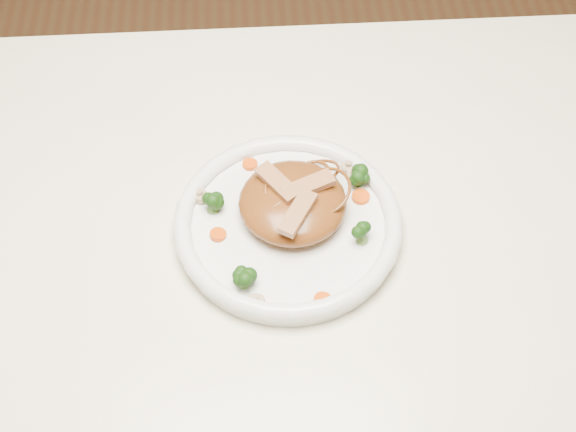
{
  "coord_description": "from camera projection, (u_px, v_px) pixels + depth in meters",
  "views": [
    {
      "loc": [
        0.0,
        -0.52,
        1.51
      ],
      "look_at": [
        0.04,
        0.04,
        0.78
      ],
      "focal_mm": 51.68,
      "sensor_mm": 36.0,
      "label": 1
    }
  ],
  "objects": [
    {
      "name": "mushroom_2",
      "position": [
        199.0,
        195.0,
        0.95
      ],
      "size": [
        0.04,
        0.04,
        0.01
      ],
      "primitive_type": "cylinder",
      "rotation": [
        0.0,
        0.0,
        -1.0
      ],
      "color": "tan",
      "rests_on": "plate"
    },
    {
      "name": "broccoli_3",
      "position": [
        363.0,
        232.0,
        0.9
      ],
      "size": [
        0.03,
        0.03,
        0.03
      ],
      "primitive_type": null,
      "rotation": [
        0.0,
        0.0,
        -0.07
      ],
      "color": "#153D0C",
      "rests_on": "plate"
    },
    {
      "name": "mushroom_1",
      "position": [
        353.0,
        175.0,
        0.97
      ],
      "size": [
        0.03,
        0.03,
        0.01
      ],
      "primitive_type": "cylinder",
      "rotation": [
        0.0,
        0.0,
        1.16
      ],
      "color": "tan",
      "rests_on": "plate"
    },
    {
      "name": "plate",
      "position": [
        288.0,
        228.0,
        0.93
      ],
      "size": [
        0.3,
        0.3,
        0.02
      ],
      "primitive_type": "cylinder",
      "rotation": [
        0.0,
        0.0,
        0.21
      ],
      "color": "white",
      "rests_on": "table"
    },
    {
      "name": "carrot_3",
      "position": [
        250.0,
        164.0,
        0.98
      ],
      "size": [
        0.02,
        0.02,
        0.0
      ],
      "primitive_type": "cylinder",
      "rotation": [
        0.0,
        0.0,
        0.35
      ],
      "color": "#E84808",
      "rests_on": "plate"
    },
    {
      "name": "chicken_b",
      "position": [
        278.0,
        183.0,
        0.91
      ],
      "size": [
        0.05,
        0.06,
        0.01
      ],
      "primitive_type": "cube",
      "rotation": [
        0.0,
        0.0,
        2.19
      ],
      "color": "tan",
      "rests_on": "noodle_mound"
    },
    {
      "name": "noodle_mound",
      "position": [
        293.0,
        202.0,
        0.92
      ],
      "size": [
        0.16,
        0.16,
        0.04
      ],
      "primitive_type": "ellipsoid",
      "rotation": [
        0.0,
        0.0,
        0.4
      ],
      "color": "brown",
      "rests_on": "plate"
    },
    {
      "name": "broccoli_0",
      "position": [
        359.0,
        175.0,
        0.95
      ],
      "size": [
        0.03,
        0.03,
        0.03
      ],
      "primitive_type": null,
      "rotation": [
        0.0,
        0.0,
        0.29
      ],
      "color": "#153D0C",
      "rests_on": "plate"
    },
    {
      "name": "carrot_2",
      "position": [
        361.0,
        197.0,
        0.95
      ],
      "size": [
        0.03,
        0.03,
        0.0
      ],
      "primitive_type": "cylinder",
      "rotation": [
        0.0,
        0.0,
        -0.29
      ],
      "color": "#E84808",
      "rests_on": "plate"
    },
    {
      "name": "table",
      "position": [
        257.0,
        311.0,
        0.99
      ],
      "size": [
        1.2,
        0.8,
        0.75
      ],
      "color": "white",
      "rests_on": "ground"
    },
    {
      "name": "carrot_1",
      "position": [
        218.0,
        234.0,
        0.91
      ],
      "size": [
        0.02,
        0.02,
        0.0
      ],
      "primitive_type": "cylinder",
      "rotation": [
        0.0,
        0.0,
        -0.03
      ],
      "color": "#E84808",
      "rests_on": "plate"
    },
    {
      "name": "broccoli_2",
      "position": [
        243.0,
        276.0,
        0.87
      ],
      "size": [
        0.04,
        0.04,
        0.03
      ],
      "primitive_type": null,
      "rotation": [
        0.0,
        0.0,
        -0.38
      ],
      "color": "#153D0C",
      "rests_on": "plate"
    },
    {
      "name": "carrot_0",
      "position": [
        322.0,
        176.0,
        0.97
      ],
      "size": [
        0.02,
        0.02,
        0.0
      ],
      "primitive_type": "cylinder",
      "rotation": [
        0.0,
        0.0,
        -0.04
      ],
      "color": "#E84808",
      "rests_on": "plate"
    },
    {
      "name": "mushroom_0",
      "position": [
        255.0,
        301.0,
        0.86
      ],
      "size": [
        0.02,
        0.02,
        0.01
      ],
      "primitive_type": "cylinder",
      "rotation": [
        0.0,
        0.0,
        0.05
      ],
      "color": "tan",
      "rests_on": "plate"
    },
    {
      "name": "mushroom_3",
      "position": [
        349.0,
        167.0,
        0.97
      ],
      "size": [
        0.03,
        0.03,
        0.01
      ],
      "primitive_type": "cylinder",
      "rotation": [
        0.0,
        0.0,
        2.01
      ],
      "color": "tan",
      "rests_on": "plate"
    },
    {
      "name": "chicken_c",
      "position": [
        298.0,
        213.0,
        0.88
      ],
      "size": [
        0.05,
        0.06,
        0.01
      ],
      "primitive_type": "cube",
      "rotation": [
        0.0,
        0.0,
        4.17
      ],
      "color": "tan",
      "rests_on": "noodle_mound"
    },
    {
      "name": "chicken_a",
      "position": [
        308.0,
        186.0,
        0.91
      ],
      "size": [
        0.06,
        0.04,
        0.01
      ],
      "primitive_type": "cube",
      "rotation": [
        0.0,
        0.0,
        0.42
      ],
      "color": "tan",
      "rests_on": "noodle_mound"
    },
    {
      "name": "broccoli_1",
      "position": [
        212.0,
        203.0,
        0.93
      ],
      "size": [
        0.02,
        0.02,
        0.03
      ],
      "primitive_type": null,
      "rotation": [
        0.0,
        0.0,
        -0.04
      ],
      "color": "#153D0C",
      "rests_on": "plate"
    },
    {
      "name": "carrot_4",
      "position": [
        323.0,
        300.0,
        0.86
      ],
      "size": [
        0.03,
        0.03,
        0.0
      ],
      "primitive_type": "cylinder",
      "rotation": [
        0.0,
        0.0,
        -0.32
      ],
      "color": "#E84808",
      "rests_on": "plate"
    }
  ]
}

